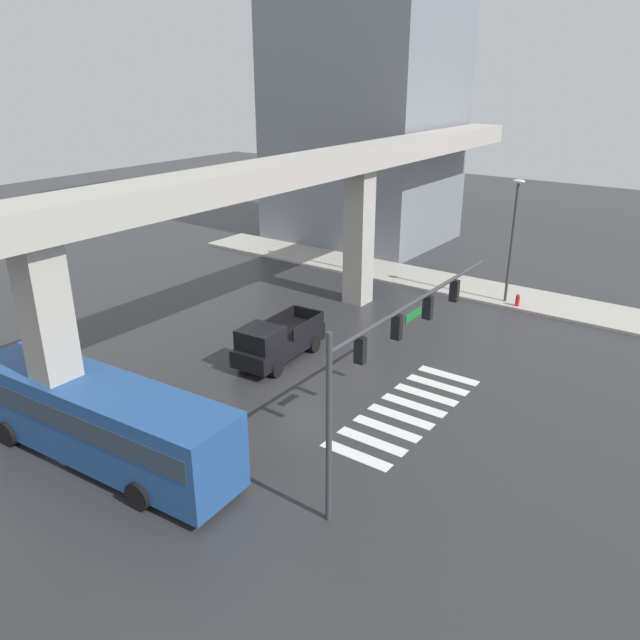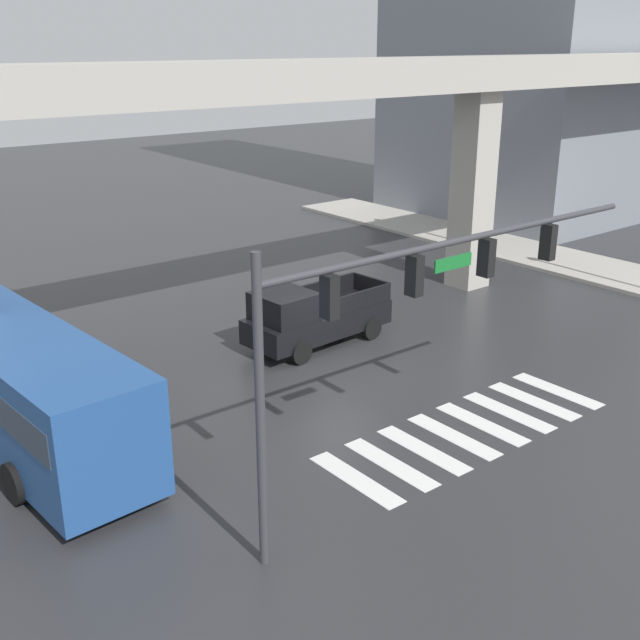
% 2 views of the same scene
% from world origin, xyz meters
% --- Properties ---
extents(ground_plane, '(120.00, 120.00, 0.00)m').
position_xyz_m(ground_plane, '(0.00, 0.00, 0.00)').
color(ground_plane, '#2D2D30').
extents(crosswalk_stripes, '(8.25, 2.80, 0.01)m').
position_xyz_m(crosswalk_stripes, '(0.00, -5.11, 0.01)').
color(crosswalk_stripes, silver).
rests_on(crosswalk_stripes, ground).
extents(elevated_overpass, '(55.21, 2.35, 8.97)m').
position_xyz_m(elevated_overpass, '(0.00, 3.43, 7.72)').
color(elevated_overpass, '#ADA89E').
rests_on(elevated_overpass, ground).
extents(sidewalk_east, '(4.00, 36.00, 0.15)m').
position_xyz_m(sidewalk_east, '(15.67, 2.00, 0.07)').
color(sidewalk_east, '#ADA89E').
rests_on(sidewalk_east, ground).
extents(pickup_truck, '(5.22, 2.35, 2.08)m').
position_xyz_m(pickup_truck, '(0.49, 2.11, 0.99)').
color(pickup_truck, black).
rests_on(pickup_truck, ground).
extents(city_bus, '(3.29, 10.94, 2.99)m').
position_xyz_m(city_bus, '(-9.19, 1.87, 1.72)').
color(city_bus, '#234C8C').
rests_on(city_bus, ground).
extents(traffic_signal_mast, '(10.89, 0.32, 6.20)m').
position_xyz_m(traffic_signal_mast, '(-3.55, -6.27, 4.67)').
color(traffic_signal_mast, '#38383D').
rests_on(traffic_signal_mast, ground).
extents(street_lamp_mid_block, '(0.44, 0.70, 7.24)m').
position_xyz_m(street_lamp_mid_block, '(14.47, 6.60, 4.56)').
color(street_lamp_mid_block, '#38383D').
rests_on(street_lamp_mid_block, ground).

